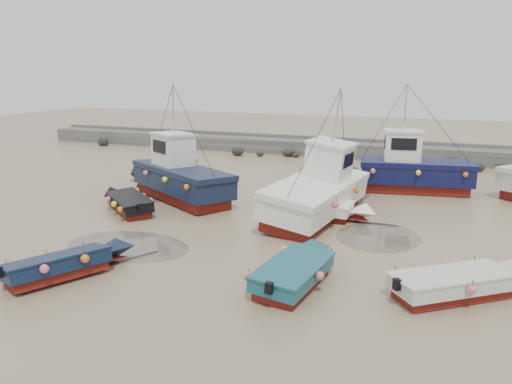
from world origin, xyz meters
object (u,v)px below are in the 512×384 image
dinghy_3 (462,281)px  dinghy_1 (68,261)px  dinghy_2 (297,268)px  person (195,187)px  cabin_boat_2 (405,169)px  cabin_boat_0 (176,175)px  dinghy_4 (128,200)px  dinghy_5 (323,207)px  cabin_boat_1 (319,189)px

dinghy_3 → dinghy_1: bearing=-113.8°
dinghy_2 → person: 15.33m
cabin_boat_2 → cabin_boat_0: bearing=109.4°
person → dinghy_2: bearing=113.3°
dinghy_2 → dinghy_4: same height
dinghy_4 → dinghy_2: bearing=-78.7°
dinghy_2 → cabin_boat_0: cabin_boat_0 is taller
dinghy_5 → person: (-9.03, 3.74, -0.55)m
dinghy_2 → cabin_boat_2: 15.16m
dinghy_1 → dinghy_4: bearing=138.4°
dinghy_2 → dinghy_3: 5.26m
dinghy_2 → dinghy_3: same height
dinghy_1 → dinghy_5: (6.45, 10.16, -0.00)m
cabin_boat_1 → cabin_boat_2: 7.48m
cabin_boat_1 → person: size_ratio=6.43×
dinghy_3 → dinghy_2: bearing=-118.1°
dinghy_5 → cabin_boat_1: cabin_boat_1 is taller
dinghy_5 → cabin_boat_0: (-8.60, 0.74, 0.79)m
cabin_boat_0 → person: (-0.43, 3.00, -1.34)m
cabin_boat_1 → person: (-8.65, 3.11, -1.30)m
dinghy_4 → cabin_boat_0: size_ratio=0.54×
dinghy_2 → person: bearing=137.3°
dinghy_1 → dinghy_3: same height
cabin_boat_2 → person: 12.71m
cabin_boat_0 → cabin_boat_2: size_ratio=0.99×
dinghy_3 → person: bearing=-163.2°
dinghy_2 → person: size_ratio=3.35×
dinghy_1 → cabin_boat_0: cabin_boat_0 is taller
dinghy_1 → cabin_boat_1: (6.07, 10.80, 0.75)m
dinghy_2 → dinghy_5: same height
dinghy_2 → person: dinghy_2 is taller
dinghy_2 → person: (-10.13, 11.49, -0.55)m
cabin_boat_1 → cabin_boat_2: bearing=68.6°
dinghy_3 → dinghy_5: size_ratio=0.90×
cabin_boat_2 → cabin_boat_1: bearing=142.5°
cabin_boat_2 → dinghy_3: bearing=-177.0°
cabin_boat_0 → person: bearing=37.9°
cabin_boat_1 → dinghy_2: bearing=-73.7°
dinghy_2 → dinghy_1: bearing=-156.4°
person → dinghy_3: bearing=127.3°
dinghy_5 → cabin_boat_2: cabin_boat_2 is taller
dinghy_1 → dinghy_2: same height
dinghy_5 → dinghy_2: bearing=9.2°
dinghy_3 → cabin_boat_1: 10.00m
dinghy_4 → person: dinghy_4 is taller
dinghy_5 → dinghy_4: bearing=-75.1°
dinghy_2 → cabin_boat_0: (-9.69, 8.50, 0.79)m
person → cabin_boat_1: bearing=142.1°
cabin_boat_0 → dinghy_5: bearing=-65.2°
dinghy_2 → cabin_boat_0: size_ratio=0.62×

